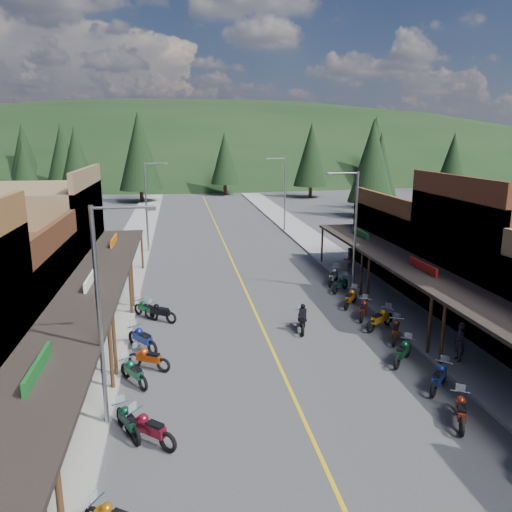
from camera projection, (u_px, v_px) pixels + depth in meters
name	position (u px, v px, depth m)	size (l,w,h in m)	color
ground	(271.00, 346.00, 24.83)	(220.00, 220.00, 0.00)	#38383A
centerline	(229.00, 255.00, 44.05)	(0.15, 90.00, 0.01)	gold
sidewalk_west	(128.00, 257.00, 42.73)	(3.40, 94.00, 0.15)	gray
sidewalk_east	(325.00, 250.00, 45.33)	(3.40, 94.00, 0.15)	gray
shop_west_3	(34.00, 240.00, 32.80)	(10.90, 10.20, 8.20)	brown
shop_east_2	(509.00, 259.00, 27.71)	(10.90, 9.00, 8.20)	#562B19
shop_east_3	(424.00, 242.00, 37.16)	(10.90, 10.20, 6.20)	#4C2D16
streetlight_0	(103.00, 308.00, 16.98)	(2.16, 0.18, 8.00)	gray
streetlight_1	(148.00, 203.00, 43.89)	(2.16, 0.18, 8.00)	gray
streetlight_2	(353.00, 226.00, 32.52)	(2.16, 0.18, 8.00)	gray
streetlight_3	(284.00, 191.00, 53.65)	(2.16, 0.18, 8.00)	gray
ridge_hill	(191.00, 170.00, 154.53)	(310.00, 140.00, 60.00)	black
pine_1	(62.00, 154.00, 86.80)	(5.88, 5.88, 12.50)	black
pine_2	(139.00, 151.00, 77.19)	(6.72, 6.72, 14.00)	black
pine_3	(225.00, 158.00, 87.33)	(5.04, 5.04, 11.00)	black
pine_4	(311.00, 154.00, 83.48)	(5.88, 5.88, 12.50)	black
pine_5	(375.00, 148.00, 97.23)	(6.72, 6.72, 14.00)	black
pine_6	(453.00, 157.00, 91.70)	(5.04, 5.04, 11.00)	black
pine_7	(24.00, 153.00, 91.37)	(5.88, 5.88, 12.50)	black
pine_8	(25.00, 173.00, 58.57)	(4.48, 4.48, 10.00)	black
pine_9	(380.00, 164.00, 70.17)	(4.93, 4.93, 10.80)	black
pine_10	(76.00, 162.00, 68.59)	(5.38, 5.38, 11.60)	black
pine_11	(372.00, 161.00, 62.66)	(5.82, 5.82, 12.40)	black
bike_west_4	(149.00, 428.00, 16.74)	(0.75, 2.26, 1.29)	maroon
bike_west_5	(128.00, 420.00, 17.31)	(0.69, 2.06, 1.18)	#0B3926
bike_west_6	(134.00, 371.00, 20.86)	(0.70, 2.09, 1.19)	#0E492F
bike_west_7	(149.00, 357.00, 22.18)	(0.69, 2.08, 1.19)	#BC400D
bike_west_8	(142.00, 338.00, 24.16)	(0.77, 2.32, 1.33)	navy
bike_west_9	(160.00, 311.00, 27.99)	(0.70, 2.11, 1.20)	black
bike_west_10	(146.00, 308.00, 28.61)	(0.68, 2.03, 1.16)	#0E4720
bike_east_4	(461.00, 409.00, 17.93)	(0.71, 2.12, 1.21)	maroon
bike_east_5	(439.00, 376.00, 20.39)	(0.71, 2.14, 1.22)	navy
bike_east_6	(403.00, 351.00, 22.80)	(0.71, 2.13, 1.22)	#0E461F
bike_east_7	(396.00, 330.00, 25.32)	(0.71, 2.14, 1.22)	maroon
bike_east_8	(380.00, 318.00, 26.86)	(0.74, 2.23, 1.27)	#BD770D
bike_east_9	(363.00, 308.00, 28.46)	(0.70, 2.11, 1.20)	maroon
bike_east_10	(351.00, 297.00, 30.46)	(0.72, 2.15, 1.23)	#AF610C
bike_east_11	(340.00, 283.00, 33.43)	(0.70, 2.11, 1.20)	#0D422B
bike_east_12	(333.00, 275.00, 35.06)	(0.76, 2.28, 1.31)	#A09FA5
rider_on_bike	(302.00, 320.00, 26.63)	(1.03, 2.18, 1.60)	black
pedestrian_east_a	(460.00, 342.00, 22.68)	(0.67, 0.44, 1.84)	#272131
pedestrian_east_b	(349.00, 260.00, 37.67)	(0.91, 0.53, 1.88)	brown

